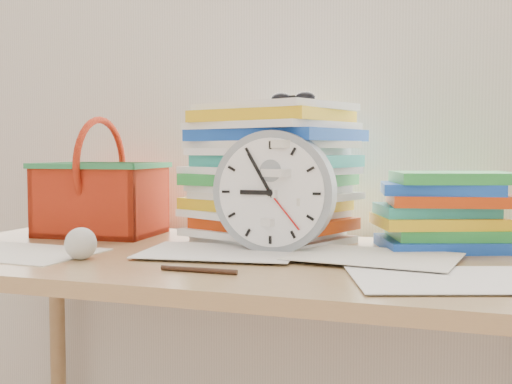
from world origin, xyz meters
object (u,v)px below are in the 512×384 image
(paper_stack, at_px, (270,173))
(basket, at_px, (101,178))
(clock, at_px, (274,192))
(desk, at_px, (230,289))
(book_stack, at_px, (444,210))

(paper_stack, distance_m, basket, 0.45)
(paper_stack, height_order, clock, paper_stack)
(desk, bearing_deg, paper_stack, 82.25)
(paper_stack, xyz_separation_m, clock, (0.06, -0.16, -0.03))
(book_stack, bearing_deg, paper_stack, -177.96)
(basket, bearing_deg, book_stack, -1.05)
(paper_stack, distance_m, clock, 0.17)
(paper_stack, bearing_deg, book_stack, 2.04)
(desk, bearing_deg, clock, 26.71)
(clock, distance_m, basket, 0.52)
(desk, relative_size, paper_stack, 3.83)
(desk, xyz_separation_m, basket, (-0.42, 0.18, 0.22))
(paper_stack, relative_size, book_stack, 1.29)
(paper_stack, xyz_separation_m, book_stack, (0.40, 0.01, -0.08))
(desk, xyz_separation_m, clock, (0.09, 0.04, 0.20))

